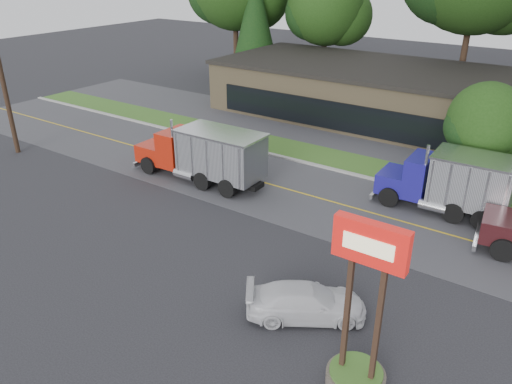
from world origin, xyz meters
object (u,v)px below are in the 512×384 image
Objects in this scene: bilo_sign at (360,335)px; dump_truck_red at (205,153)px; dump_truck_blue at (452,181)px; rally_car at (306,302)px; utility_pole at (3,80)px.

dump_truck_red is at bearing 145.84° from bilo_sign.
dump_truck_blue is 1.53× the size of rally_car.
utility_pole is at bearing 14.75° from dump_truck_blue.
dump_truck_blue is at bearing -43.33° from rally_car.
dump_truck_red is (-14.35, 9.74, -0.21)m from bilo_sign.
dump_truck_red and dump_truck_blue have the same top height.
bilo_sign is 0.86× the size of dump_truck_blue.
utility_pole reaches higher than dump_truck_red.
bilo_sign is at bearing 92.55° from dump_truck_blue.
rally_car is (-3.00, 2.07, -1.36)m from bilo_sign.
bilo_sign is 0.67× the size of dump_truck_red.
rally_car is (25.50, -3.93, -4.43)m from utility_pole.
dump_truck_red is 1.28× the size of dump_truck_blue.
bilo_sign is 1.31× the size of rally_car.
dump_truck_blue is 12.16m from rally_car.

